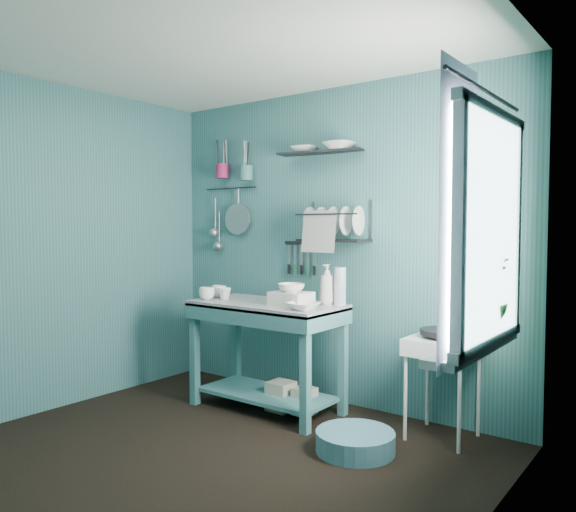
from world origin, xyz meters
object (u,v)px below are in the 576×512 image
Objects in this scene: frying_pan at (443,332)px; colander at (238,219)px; mug_mid at (225,293)px; storage_tin_large at (281,396)px; water_bottle at (340,286)px; floor_basin at (355,442)px; work_counter at (267,356)px; mug_left at (207,294)px; utensil_cup_magenta at (222,171)px; hotplate_stand at (442,388)px; dish_rack at (334,221)px; potted_plant at (483,295)px; utensil_cup_teal at (246,173)px; mug_right at (219,291)px; soap_bottle at (327,284)px; storage_tin_small at (304,401)px; wash_tub at (291,299)px.

frying_pan is 2.14m from colander.
storage_tin_large is at bearing 12.91° from mug_mid.
floor_basin is (0.44, -0.53, -0.90)m from water_bottle.
floor_basin is (0.96, -0.31, -0.35)m from work_counter.
mug_left is 0.95× the size of utensil_cup_magenta.
work_counter is 1.36m from frying_pan.
dish_rack reaches higher than hotplate_stand.
mug_mid is 1.04m from dish_rack.
potted_plant is at bearing -53.99° from frying_pan.
mug_right is at bearing -81.76° from utensil_cup_teal.
mug_right is 0.22× the size of dish_rack.
soap_bottle is 0.54× the size of dish_rack.
storage_tin_large is at bearing 20.04° from work_counter.
storage_tin_small is at bearing 149.77° from floor_basin.
soap_bottle is at bearing -9.45° from utensil_cup_magenta.
utensil_cup_teal is (0.29, 0.00, -0.04)m from utensil_cup_magenta.
utensil_cup_magenta is at bearing 158.55° from wash_tub.
utensil_cup_teal is at bearing 175.20° from dish_rack.
frying_pan reaches higher than hotplate_stand.
mug_left is 1.00× the size of mug_right.
water_bottle is at bearing 12.17° from mug_right.
potted_plant reaches higher than soap_bottle.
wash_tub is 1.56m from utensil_cup_magenta.
utensil_cup_magenta is 0.29× the size of potted_plant.
colander reaches higher than floor_basin.
utensil_cup_magenta reaches higher than frying_pan.
hotplate_stand is at bearing 12.76° from mug_left.
work_counter is 0.73m from soap_bottle.
utensil_cup_teal is at bearing 163.56° from hotplate_stand.
dish_rack is 1.07m from colander.
water_bottle is at bearing 17.28° from mug_mid.
floor_basin is (-0.34, -0.55, -0.65)m from frying_pan.
mug_right is 0.44× the size of wash_tub.
soap_bottle is at bearing -168.69° from water_bottle.
mug_left and mug_right have the same top height.
potted_plant is at bearing -18.71° from work_counter.
utensil_cup_magenta is (-1.10, 0.43, 1.03)m from wash_tub.
dish_rack reaches higher than wash_tub.
storage_tin_large is at bearing 177.84° from hotplate_stand.
frying_pan is at bearing -5.12° from utensil_cup_teal.
mug_left is at bearing 174.25° from floor_basin.
potted_plant reaches higher than floor_basin.
wash_tub reaches higher than mug_left.
hotplate_stand is at bearing -4.44° from utensil_cup_magenta.
wash_tub is at bearing -28.03° from utensil_cup_teal.
frying_pan is (0.00, 0.00, 0.37)m from hotplate_stand.
colander reaches higher than mug_left.
mug_left is 1.91m from hotplate_stand.
mug_left reaches higher than floor_basin.
frying_pan is 1.19m from dish_rack.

